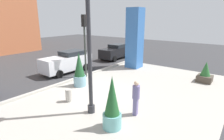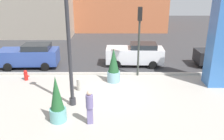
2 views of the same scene
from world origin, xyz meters
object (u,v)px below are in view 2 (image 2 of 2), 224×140
art_pillar_blue (219,44)px  fire_hydrant (25,75)px  potted_plant_near_right (56,102)px  traffic_light_far_side (139,31)px  pedestrian_on_sidewalk (89,105)px  potted_plant_curbside (113,67)px  car_intersection (220,55)px  lamp_post (69,54)px  car_curb_west (135,54)px  concrete_bollard (79,85)px  car_passing_lane (29,56)px

art_pillar_blue → fire_hydrant: (-12.89, 0.67, -2.42)m
potted_plant_near_right → traffic_light_far_side: traffic_light_far_side is taller
fire_hydrant → pedestrian_on_sidewalk: 7.36m
potted_plant_curbside → car_intersection: (8.72, 3.33, -0.24)m
lamp_post → traffic_light_far_side: 6.05m
car_curb_west → pedestrian_on_sidewalk: size_ratio=2.61×
potted_plant_curbside → car_intersection: bearing=20.9°
concrete_bollard → pedestrian_on_sidewalk: size_ratio=0.42×
lamp_post → art_pillar_blue: bearing=17.3°
art_pillar_blue → fire_hydrant: bearing=177.0°
fire_hydrant → traffic_light_far_side: 8.46m
potted_plant_near_right → fire_hydrant: (-3.33, 5.18, -0.70)m
traffic_light_far_side → car_passing_lane: 8.93m
lamp_post → car_intersection: (11.05, 6.61, -2.11)m
fire_hydrant → concrete_bollard: bearing=-22.1°
lamp_post → pedestrian_on_sidewalk: (1.14, -1.91, -1.97)m
traffic_light_far_side → car_passing_lane: size_ratio=1.06×
potted_plant_near_right → potted_plant_curbside: potted_plant_curbside is taller
art_pillar_blue → traffic_light_far_side: 5.27m
car_passing_lane → pedestrian_on_sidewalk: size_ratio=2.61×
art_pillar_blue → car_passing_lane: art_pillar_blue is taller
concrete_bollard → car_curb_west: (3.97, 4.81, 0.56)m
pedestrian_on_sidewalk → car_intersection: bearing=40.7°
concrete_bollard → car_curb_west: car_curb_west is taller
fire_hydrant → traffic_light_far_side: bearing=6.7°
lamp_post → traffic_light_far_side: (4.10, 4.44, 0.32)m
lamp_post → pedestrian_on_sidewalk: lamp_post is taller
car_intersection → pedestrian_on_sidewalk: bearing=-139.3°
lamp_post → fire_hydrant: bearing=137.1°
potted_plant_near_right → pedestrian_on_sidewalk: (1.60, -0.24, -0.07)m
concrete_bollard → car_passing_lane: 6.28m
pedestrian_on_sidewalk → car_passing_lane: bearing=123.6°
car_passing_lane → art_pillar_blue: bearing=-14.4°
car_passing_lane → potted_plant_near_right: bearing=-64.2°
potted_plant_near_right → pedestrian_on_sidewalk: bearing=-8.7°
art_pillar_blue → car_passing_lane: (-13.41, 3.45, -1.84)m
lamp_post → concrete_bollard: 3.23m
car_passing_lane → pedestrian_on_sidewalk: car_passing_lane is taller
fire_hydrant → car_curb_west: size_ratio=0.16×
car_curb_west → car_passing_lane: 8.45m
car_passing_lane → pedestrian_on_sidewalk: (5.46, -8.21, 0.05)m
car_curb_west → car_passing_lane: size_ratio=1.00×
traffic_light_far_side → car_passing_lane: (-8.41, 1.86, -2.35)m
fire_hydrant → car_curb_west: (7.92, 3.21, 0.56)m
potted_plant_near_right → car_curb_west: bearing=61.4°
concrete_bollard → traffic_light_far_side: (3.94, 2.53, 2.92)m
potted_plant_curbside → pedestrian_on_sidewalk: size_ratio=1.34×
potted_plant_curbside → traffic_light_far_side: traffic_light_far_side is taller
lamp_post → traffic_light_far_side: size_ratio=1.24×
art_pillar_blue → traffic_light_far_side: bearing=162.3°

